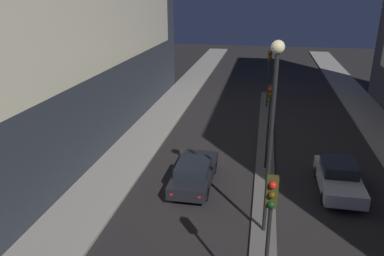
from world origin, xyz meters
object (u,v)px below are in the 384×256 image
traffic_light_far (269,67)px  car_left_lane (194,172)px  car_right_lane (339,177)px  street_lamp (273,111)px  traffic_light_mid (269,109)px  traffic_light_near (270,219)px

traffic_light_far → car_left_lane: traffic_light_far is taller
traffic_light_far → car_right_lane: 14.68m
street_lamp → traffic_light_mid: bearing=90.0°
traffic_light_near → car_right_lane: traffic_light_near is taller
traffic_light_far → traffic_light_mid: bearing=-90.0°
traffic_light_far → car_right_lane: (3.66, -13.93, -2.87)m
car_left_lane → traffic_light_far: bearing=76.1°
traffic_light_mid → car_left_lane: 5.34m
car_left_lane → car_right_lane: car_right_lane is taller
traffic_light_near → car_right_lane: 9.93m
traffic_light_far → car_left_lane: size_ratio=1.01×
traffic_light_mid → traffic_light_far: 12.14m
car_right_lane → traffic_light_far: bearing=104.7°
traffic_light_near → traffic_light_far: bearing=90.0°
traffic_light_far → traffic_light_near: bearing=-90.0°
traffic_light_far → street_lamp: street_lamp is taller
traffic_light_mid → car_right_lane: (3.66, -1.78, -2.87)m
traffic_light_far → street_lamp: 18.28m
traffic_light_far → street_lamp: bearing=-90.0°
traffic_light_mid → traffic_light_far: same height
traffic_light_mid → car_left_lane: bearing=-144.7°
traffic_light_near → traffic_light_far: same height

